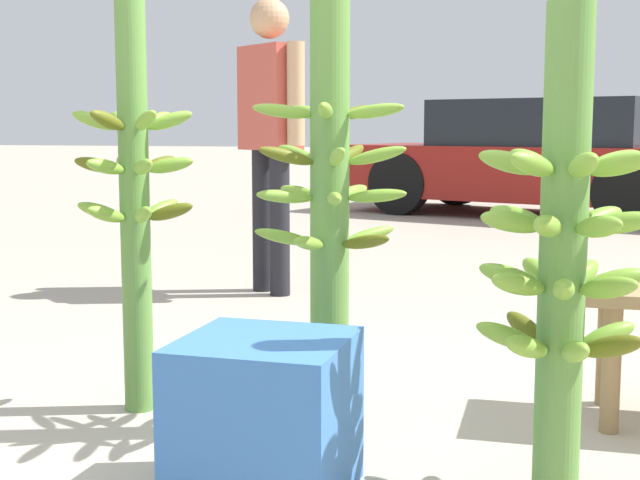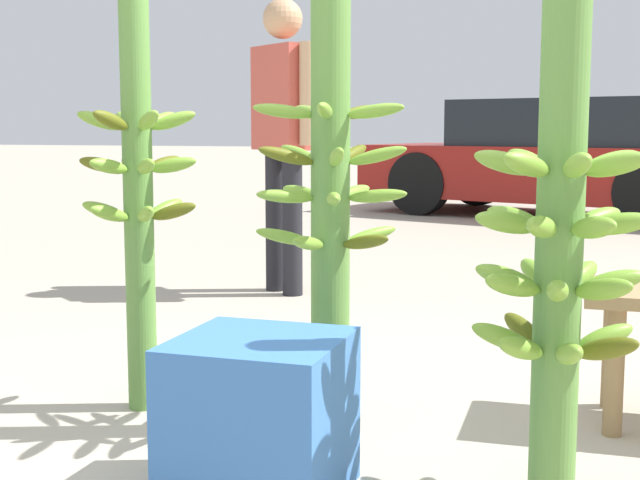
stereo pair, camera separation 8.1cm
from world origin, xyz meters
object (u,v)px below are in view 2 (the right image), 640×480
banana_stalk_left (138,189)px  parked_car (558,159)px  banana_stalk_center (330,177)px  banana_stalk_right (559,257)px  vendor_person (283,119)px  produce_crate (260,418)px

banana_stalk_left → parked_car: bearing=82.5°
banana_stalk_left → banana_stalk_center: bearing=-0.9°
banana_stalk_left → banana_stalk_right: banana_stalk_left is taller
banana_stalk_center → banana_stalk_right: size_ratio=1.27×
vendor_person → parked_car: size_ratio=0.39×
banana_stalk_right → parked_car: (-0.41, 7.69, -0.02)m
banana_stalk_left → banana_stalk_right: size_ratio=1.15×
produce_crate → banana_stalk_right: bearing=14.6°
banana_stalk_center → parked_car: banana_stalk_center is taller
banana_stalk_right → vendor_person: (-1.66, 2.54, 0.37)m
banana_stalk_left → banana_stalk_right: 1.43m
banana_stalk_center → banana_stalk_right: 0.81m
banana_stalk_right → produce_crate: 0.86m
banana_stalk_center → vendor_person: size_ratio=0.96×
banana_stalk_center → vendor_person: (-0.95, 2.17, 0.20)m
banana_stalk_left → produce_crate: size_ratio=3.42×
vendor_person → produce_crate: size_ratio=3.97×
banana_stalk_left → produce_crate: banana_stalk_left is taller
banana_stalk_left → vendor_person: 2.19m
vendor_person → parked_car: vendor_person is taller
banana_stalk_right → vendor_person: vendor_person is taller
vendor_person → produce_crate: 2.99m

